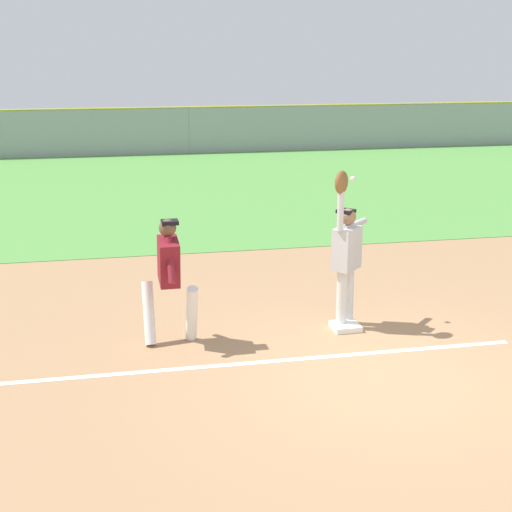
# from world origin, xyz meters

# --- Properties ---
(ground_plane) EXTENTS (71.84, 71.84, 0.00)m
(ground_plane) POSITION_xyz_m (0.00, 0.00, 0.00)
(ground_plane) COLOR #A37A54
(outfield_grass) EXTENTS (55.84, 14.01, 0.01)m
(outfield_grass) POSITION_xyz_m (0.00, 13.12, 0.01)
(outfield_grass) COLOR #549342
(outfield_grass) RESTS_ON ground_plane
(chalk_foul_line) EXTENTS (12.00, 0.11, 0.01)m
(chalk_foul_line) POSITION_xyz_m (-3.93, 0.77, 0.00)
(chalk_foul_line) COLOR white
(chalk_foul_line) RESTS_ON ground_plane
(first_base) EXTENTS (0.39, 0.39, 0.08)m
(first_base) POSITION_xyz_m (0.07, 1.67, 0.04)
(first_base) COLOR white
(first_base) RESTS_ON ground_plane
(fielder) EXTENTS (0.72, 0.70, 2.28)m
(fielder) POSITION_xyz_m (0.08, 1.80, 1.12)
(fielder) COLOR silver
(fielder) RESTS_ON ground_plane
(runner) EXTENTS (0.72, 0.84, 1.72)m
(runner) POSITION_xyz_m (-2.41, 1.66, 1.00)
(runner) COLOR white
(runner) RESTS_ON ground_plane
(baseball) EXTENTS (0.07, 0.07, 0.07)m
(baseball) POSITION_xyz_m (0.25, 2.12, 2.08)
(baseball) COLOR white
(outfield_fence) EXTENTS (55.92, 0.08, 1.73)m
(outfield_fence) POSITION_xyz_m (0.00, 20.12, 0.87)
(outfield_fence) COLOR #93999E
(outfield_fence) RESTS_ON ground_plane
(parked_car_blue) EXTENTS (4.51, 2.33, 1.25)m
(parked_car_blue) POSITION_xyz_m (-4.17, 23.76, 0.67)
(parked_car_blue) COLOR #23389E
(parked_car_blue) RESTS_ON ground_plane
(parked_car_silver) EXTENTS (4.59, 2.51, 1.25)m
(parked_car_silver) POSITION_xyz_m (0.60, 24.19, 0.67)
(parked_car_silver) COLOR #B7B7BC
(parked_car_silver) RESTS_ON ground_plane
(parked_car_red) EXTENTS (4.50, 2.31, 1.25)m
(parked_car_red) POSITION_xyz_m (5.90, 23.56, 0.67)
(parked_car_red) COLOR #B21E1E
(parked_car_red) RESTS_ON ground_plane
(parked_car_green) EXTENTS (4.57, 2.47, 1.25)m
(parked_car_green) POSITION_xyz_m (10.05, 23.89, 0.67)
(parked_car_green) COLOR #1E6B33
(parked_car_green) RESTS_ON ground_plane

